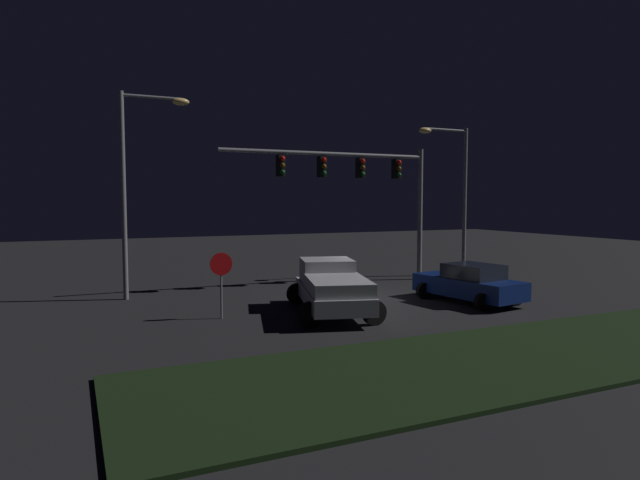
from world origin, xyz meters
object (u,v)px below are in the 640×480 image
object	(u,v)px
car_sedan	(469,283)
stop_sign	(221,273)
street_lamp_left	(137,170)
street_lamp_right	(455,182)
traffic_signal_gantry	(361,178)
pickup_truck	(331,285)

from	to	relation	value
car_sedan	stop_sign	bearing A→B (deg)	75.10
street_lamp_left	car_sedan	bearing A→B (deg)	-28.04
street_lamp_left	street_lamp_right	bearing A→B (deg)	0.51
traffic_signal_gantry	street_lamp_left	bearing A→B (deg)	178.69
car_sedan	stop_sign	xyz separation A→B (m)	(-9.56, 1.07, 0.82)
car_sedan	stop_sign	world-z (taller)	stop_sign
pickup_truck	street_lamp_right	distance (m)	12.26
traffic_signal_gantry	street_lamp_right	distance (m)	5.79
traffic_signal_gantry	street_lamp_left	xyz separation A→B (m)	(-10.05, 0.23, 0.17)
stop_sign	traffic_signal_gantry	bearing A→B (deg)	31.39
pickup_truck	car_sedan	size ratio (longest dim) A/B	1.24
pickup_truck	street_lamp_left	xyz separation A→B (m)	(-5.83, 5.75, 4.20)
car_sedan	street_lamp_right	world-z (taller)	street_lamp_right
pickup_truck	stop_sign	xyz separation A→B (m)	(-3.78, 0.63, 0.56)
car_sedan	traffic_signal_gantry	world-z (taller)	traffic_signal_gantry
street_lamp_left	stop_sign	bearing A→B (deg)	-68.19
car_sedan	street_lamp_left	world-z (taller)	street_lamp_left
pickup_truck	street_lamp_right	xyz separation A→B (m)	(10.00, 5.89, 3.95)
pickup_truck	traffic_signal_gantry	world-z (taller)	traffic_signal_gantry
car_sedan	traffic_signal_gantry	xyz separation A→B (m)	(-1.55, 5.95, 4.29)
car_sedan	street_lamp_left	xyz separation A→B (m)	(-11.61, 6.18, 4.46)
stop_sign	street_lamp_left	bearing A→B (deg)	111.81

